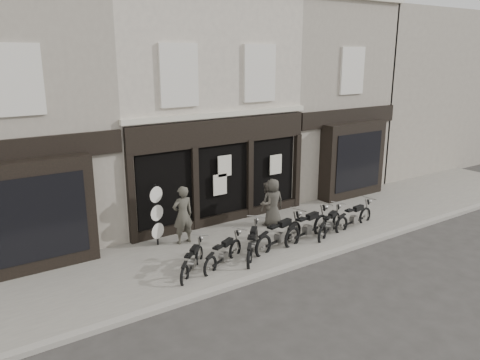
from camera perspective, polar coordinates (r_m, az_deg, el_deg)
ground_plane at (r=15.02m, az=3.96°, el=-8.72°), size 90.00×90.00×0.00m
pavement at (r=15.66m, az=1.93°, el=-7.44°), size 30.00×4.20×0.12m
kerb at (r=14.13m, az=7.14°, el=-10.13°), size 30.00×0.25×0.13m
central_building at (r=18.88m, az=-7.12°, el=8.97°), size 7.30×6.22×8.34m
neighbour_left at (r=16.93m, az=-26.62°, el=6.66°), size 5.60×6.73×8.34m
neighbour_right at (r=22.44m, az=7.73°, el=9.80°), size 5.60×6.73×8.34m
filler_right at (r=28.57m, az=20.11°, el=10.26°), size 11.00×6.00×8.20m
motorcycle_0 at (r=13.46m, az=-5.84°, el=-10.02°), size 1.53×1.48×0.92m
motorcycle_1 at (r=13.82m, az=-2.02°, el=-9.16°), size 1.85×1.12×0.96m
motorcycle_2 at (r=14.40m, az=1.55°, el=-7.97°), size 1.67×1.78×1.05m
motorcycle_3 at (r=15.03m, az=4.85°, el=-6.88°), size 2.31×0.91×1.13m
motorcycle_4 at (r=15.77m, az=8.21°, el=-5.91°), size 2.33×0.86×1.13m
motorcycle_5 at (r=16.33m, az=10.87°, el=-5.49°), size 1.91×1.15×0.99m
motorcycle_6 at (r=17.17m, az=13.73°, el=-4.60°), size 2.09×0.61×1.00m
man_left at (r=15.12m, az=-7.00°, el=-4.25°), size 0.70×0.47×1.91m
man_centre at (r=16.74m, az=3.29°, el=-2.85°), size 0.94×0.85×1.58m
man_right at (r=16.69m, az=4.00°, el=-2.70°), size 0.91×0.67×1.70m
advert_sign_post at (r=15.09m, az=-10.10°, el=-4.55°), size 0.51×0.34×2.14m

